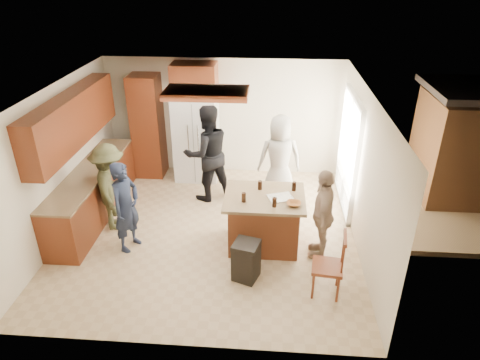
# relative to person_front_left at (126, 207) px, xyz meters

# --- Properties ---
(room_shell) EXTENTS (8.00, 5.20, 5.00)m
(room_shell) POSITION_rel_person_front_left_xyz_m (5.62, 2.17, 0.10)
(room_shell) COLOR tan
(room_shell) RESTS_ON ground
(person_front_left) EXTENTS (0.58, 0.67, 1.54)m
(person_front_left) POSITION_rel_person_front_left_xyz_m (0.00, 0.00, 0.00)
(person_front_left) COLOR #1A2235
(person_front_left) RESTS_ON ground
(person_behind_left) EXTENTS (1.09, 0.94, 1.91)m
(person_behind_left) POSITION_rel_person_front_left_xyz_m (1.06, 1.75, 0.19)
(person_behind_left) COLOR black
(person_behind_left) RESTS_ON ground
(person_behind_right) EXTENTS (0.90, 0.64, 1.72)m
(person_behind_right) POSITION_rel_person_front_left_xyz_m (2.44, 1.84, 0.09)
(person_behind_right) COLOR gray
(person_behind_right) RESTS_ON ground
(person_side_right) EXTENTS (0.54, 0.92, 1.50)m
(person_side_right) POSITION_rel_person_front_left_xyz_m (3.11, 0.05, -0.02)
(person_side_right) COLOR tan
(person_side_right) RESTS_ON ground
(person_counter) EXTENTS (0.80, 1.12, 1.57)m
(person_counter) POSITION_rel_person_front_left_xyz_m (-0.46, 0.58, 0.02)
(person_counter) COLOR #3D3E24
(person_counter) RESTS_ON ground
(left_cabinetry) EXTENTS (0.64, 3.00, 2.30)m
(left_cabinetry) POSITION_rel_person_front_left_xyz_m (-1.00, 0.93, 0.19)
(left_cabinetry) COLOR maroon
(left_cabinetry) RESTS_ON ground
(back_wall_units) EXTENTS (1.80, 0.60, 2.45)m
(back_wall_units) POSITION_rel_person_front_left_xyz_m (-0.09, 2.73, 0.61)
(back_wall_units) COLOR maroon
(back_wall_units) RESTS_ON ground
(refrigerator) EXTENTS (0.90, 0.76, 1.80)m
(refrigerator) POSITION_rel_person_front_left_xyz_m (0.70, 2.65, 0.13)
(refrigerator) COLOR white
(refrigerator) RESTS_ON ground
(kitchen_island) EXTENTS (1.28, 1.03, 0.93)m
(kitchen_island) POSITION_rel_person_front_left_xyz_m (2.20, 0.23, -0.29)
(kitchen_island) COLOR #AC522C
(kitchen_island) RESTS_ON ground
(island_items) EXTENTS (0.92, 0.62, 0.15)m
(island_items) POSITION_rel_person_front_left_xyz_m (2.43, 0.13, 0.20)
(island_items) COLOR silver
(island_items) RESTS_ON kitchen_island
(trash_bin) EXTENTS (0.44, 0.44, 0.63)m
(trash_bin) POSITION_rel_person_front_left_xyz_m (1.96, -0.64, -0.45)
(trash_bin) COLOR black
(trash_bin) RESTS_ON ground
(spindle_chair) EXTENTS (0.47, 0.47, 0.99)m
(spindle_chair) POSITION_rel_person_front_left_xyz_m (3.13, -0.86, -0.31)
(spindle_chair) COLOR maroon
(spindle_chair) RESTS_ON ground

